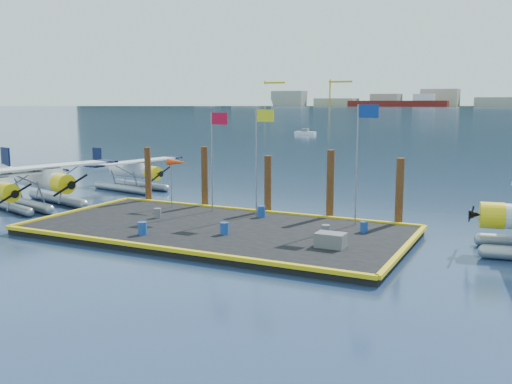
% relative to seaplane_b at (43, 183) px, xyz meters
% --- Properties ---
extents(ground, '(4000.00, 4000.00, 0.00)m').
position_rel_seaplane_b_xyz_m(ground, '(14.69, -1.96, -1.63)').
color(ground, navy).
rests_on(ground, ground).
extents(dock, '(20.00, 10.00, 0.40)m').
position_rel_seaplane_b_xyz_m(dock, '(14.69, -1.96, -1.43)').
color(dock, black).
rests_on(dock, ground).
extents(dock_bumpers, '(20.25, 10.25, 0.18)m').
position_rel_seaplane_b_xyz_m(dock_bumpers, '(14.69, -1.96, -1.14)').
color(dock_bumpers, gold).
rests_on(dock_bumpers, dock).
extents(seaplane_b, '(9.76, 10.51, 3.74)m').
position_rel_seaplane_b_xyz_m(seaplane_b, '(0.00, 0.00, 0.00)').
color(seaplane_b, gray).
rests_on(seaplane_b, ground).
extents(seaplane_c, '(8.33, 9.09, 3.21)m').
position_rel_seaplane_b_xyz_m(seaplane_c, '(1.02, 8.43, -0.23)').
color(seaplane_c, gray).
rests_on(seaplane_c, ground).
extents(drum_0, '(0.40, 0.40, 0.56)m').
position_rel_seaplane_b_xyz_m(drum_0, '(10.42, -1.37, -0.95)').
color(drum_0, '#5A5B5F').
rests_on(drum_0, dock).
extents(drum_1, '(0.44, 0.44, 0.61)m').
position_rel_seaplane_b_xyz_m(drum_1, '(15.90, -3.27, -0.92)').
color(drum_1, navy).
rests_on(drum_1, dock).
extents(drum_2, '(0.41, 0.41, 0.58)m').
position_rel_seaplane_b_xyz_m(drum_2, '(20.65, -1.43, -0.94)').
color(drum_2, '#5A5B5F').
rests_on(drum_2, dock).
extents(drum_3, '(0.47, 0.47, 0.66)m').
position_rel_seaplane_b_xyz_m(drum_3, '(12.23, -5.17, -0.90)').
color(drum_3, navy).
rests_on(drum_3, dock).
extents(drum_4, '(0.39, 0.39, 0.55)m').
position_rel_seaplane_b_xyz_m(drum_4, '(22.10, 0.33, -0.95)').
color(drum_4, navy).
rests_on(drum_4, dock).
extents(drum_5, '(0.47, 0.47, 0.66)m').
position_rel_seaplane_b_xyz_m(drum_5, '(15.67, 1.51, -0.90)').
color(drum_5, navy).
rests_on(drum_5, dock).
extents(crate, '(1.33, 0.89, 0.67)m').
position_rel_seaplane_b_xyz_m(crate, '(21.56, -3.34, -0.90)').
color(crate, '#5A5B5F').
rests_on(crate, dock).
extents(flagpole_red, '(1.14, 0.08, 6.00)m').
position_rel_seaplane_b_xyz_m(flagpole_red, '(12.40, 1.84, 2.77)').
color(flagpole_red, gray).
rests_on(flagpole_red, dock).
extents(flagpole_yellow, '(1.14, 0.08, 6.20)m').
position_rel_seaplane_b_xyz_m(flagpole_yellow, '(15.39, 1.84, 2.88)').
color(flagpole_yellow, gray).
rests_on(flagpole_yellow, dock).
extents(flagpole_blue, '(1.14, 0.08, 6.50)m').
position_rel_seaplane_b_xyz_m(flagpole_blue, '(21.39, 1.84, 3.06)').
color(flagpole_blue, gray).
rests_on(flagpole_blue, dock).
extents(windsock, '(1.40, 0.44, 3.12)m').
position_rel_seaplane_b_xyz_m(windsock, '(9.67, 1.84, 1.60)').
color(windsock, gray).
rests_on(windsock, dock).
extents(piling_0, '(0.44, 0.44, 4.00)m').
position_rel_seaplane_b_xyz_m(piling_0, '(6.19, 3.44, 0.37)').
color(piling_0, '#421F12').
rests_on(piling_0, ground).
extents(piling_1, '(0.44, 0.44, 4.20)m').
position_rel_seaplane_b_xyz_m(piling_1, '(10.69, 3.44, 0.47)').
color(piling_1, '#421F12').
rests_on(piling_1, ground).
extents(piling_2, '(0.44, 0.44, 3.80)m').
position_rel_seaplane_b_xyz_m(piling_2, '(15.19, 3.44, 0.27)').
color(piling_2, '#421F12').
rests_on(piling_2, ground).
extents(piling_3, '(0.44, 0.44, 4.30)m').
position_rel_seaplane_b_xyz_m(piling_3, '(19.19, 3.44, 0.52)').
color(piling_3, '#421F12').
rests_on(piling_3, ground).
extents(piling_4, '(0.44, 0.44, 4.00)m').
position_rel_seaplane_b_xyz_m(piling_4, '(23.19, 3.44, 0.37)').
color(piling_4, '#421F12').
rests_on(piling_4, ground).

